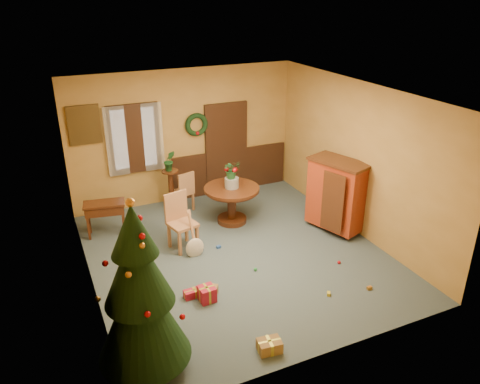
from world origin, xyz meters
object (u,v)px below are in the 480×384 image
dining_table (232,198)px  chair_near (180,219)px  sideboard (337,193)px  christmas_tree (140,294)px  writing_desk (105,210)px

dining_table → chair_near: 1.35m
sideboard → christmas_tree: bearing=-154.1°
dining_table → christmas_tree: christmas_tree is taller
chair_near → dining_table: bearing=22.1°
christmas_tree → sideboard: christmas_tree is taller
christmas_tree → writing_desk: bearing=87.5°
dining_table → sideboard: sideboard is taller
chair_near → christmas_tree: (-1.33, -2.71, 0.56)m
chair_near → christmas_tree: bearing=-116.2°
dining_table → sideboard: bearing=-33.4°
christmas_tree → sideboard: bearing=25.9°
chair_near → writing_desk: bearing=138.5°
dining_table → christmas_tree: (-2.58, -3.22, 0.59)m
chair_near → christmas_tree: christmas_tree is taller
dining_table → chair_near: (-1.25, -0.51, 0.03)m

